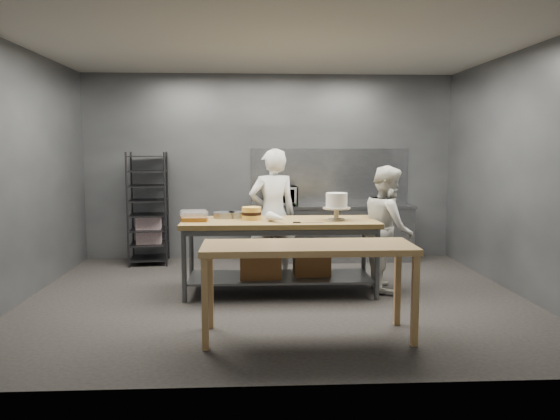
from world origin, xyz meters
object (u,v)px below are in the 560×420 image
chef_right (388,228)px  frosted_cake_stand (337,203)px  near_counter (308,253)px  chef_behind (273,215)px  microwave (280,196)px  speed_rack (148,209)px  layer_cake (252,213)px  work_table (281,248)px

chef_right → frosted_cake_stand: (-0.69, -0.18, 0.34)m
frosted_cake_stand → near_counter: bearing=-108.2°
chef_behind → frosted_cake_stand: size_ratio=5.29×
microwave → chef_right: bearing=-55.4°
speed_rack → frosted_cake_stand: bearing=-36.2°
chef_behind → microwave: 1.27m
frosted_cake_stand → layer_cake: frosted_cake_stand is taller
frosted_cake_stand → speed_rack: bearing=143.8°
speed_rack → frosted_cake_stand: size_ratio=5.15×
chef_right → microwave: (-1.28, 1.85, 0.26)m
work_table → chef_behind: size_ratio=1.33×
speed_rack → chef_behind: (1.90, -1.16, 0.04)m
chef_right → chef_behind: bearing=72.0°
near_counter → speed_rack: size_ratio=1.14×
layer_cake → frosted_cake_stand: bearing=-5.2°
speed_rack → microwave: size_ratio=3.23×
near_counter → chef_behind: 2.36m
work_table → chef_right: (1.37, 0.11, 0.22)m
chef_right → work_table: bearing=99.5°
speed_rack → layer_cake: size_ratio=7.26×
chef_behind → microwave: (0.17, 1.24, 0.15)m
chef_behind → microwave: chef_behind is taller
work_table → microwave: (0.10, 1.97, 0.48)m
chef_behind → near_counter: bearing=83.2°
near_counter → speed_rack: 4.12m
chef_right → layer_cake: bearing=97.5°
work_table → near_counter: work_table is taller
work_table → near_counter: (0.17, -1.63, 0.24)m
work_table → chef_right: chef_right is taller
work_table → chef_behind: (-0.07, 0.72, 0.33)m
speed_rack → layer_cake: speed_rack is taller
chef_behind → frosted_cake_stand: bearing=121.3°
speed_rack → chef_right: size_ratio=1.10×
frosted_cake_stand → layer_cake: size_ratio=1.41×
work_table → chef_behind: chef_behind is taller
near_counter → frosted_cake_stand: frosted_cake_stand is taller
near_counter → frosted_cake_stand: (0.51, 1.56, 0.33)m
work_table → layer_cake: 0.56m
work_table → frosted_cake_stand: (0.68, -0.06, 0.57)m
speed_rack → chef_behind: chef_behind is taller
chef_behind → frosted_cake_stand: 1.11m
work_table → speed_rack: 2.75m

